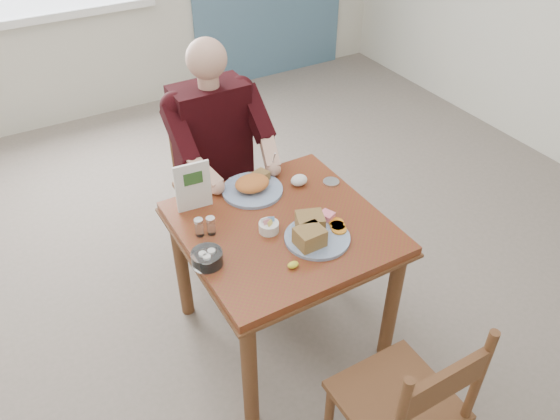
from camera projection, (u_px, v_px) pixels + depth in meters
floor at (282, 330)px, 2.98m from camera, size 6.00×6.00×0.00m
lemon_wedge at (293, 265)px, 2.29m from camera, size 0.06×0.05×0.03m
napkin at (299, 180)px, 2.76m from camera, size 0.09×0.07×0.06m
metal_dish at (331, 182)px, 2.79m from camera, size 0.11×0.11×0.01m
table at (283, 242)px, 2.59m from camera, size 0.92×0.92×0.75m
chair_far at (215, 186)px, 3.24m from camera, size 0.42×0.42×0.95m
chair_near at (405, 408)px, 2.08m from camera, size 0.42×0.42×0.95m
diner at (217, 144)px, 2.97m from camera, size 0.53×0.56×1.39m
near_plate at (314, 232)px, 2.42m from camera, size 0.33×0.33×0.10m
far_plate at (253, 186)px, 2.72m from camera, size 0.39×0.39×0.08m
caddy at (269, 227)px, 2.47m from camera, size 0.10×0.10×0.07m
shakers at (205, 226)px, 2.44m from camera, size 0.10×0.07×0.09m
creamer at (207, 258)px, 2.30m from camera, size 0.18×0.18×0.06m
menu at (193, 186)px, 2.54m from camera, size 0.17×0.03×0.25m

